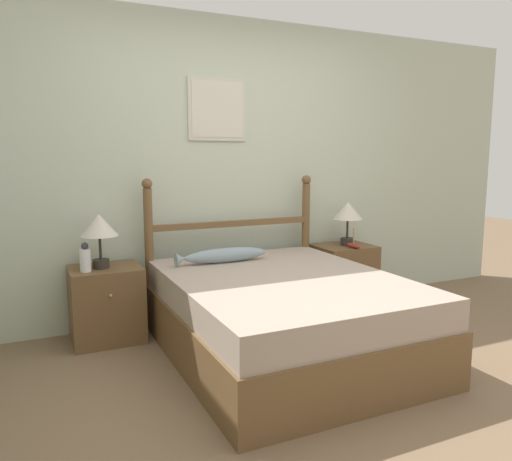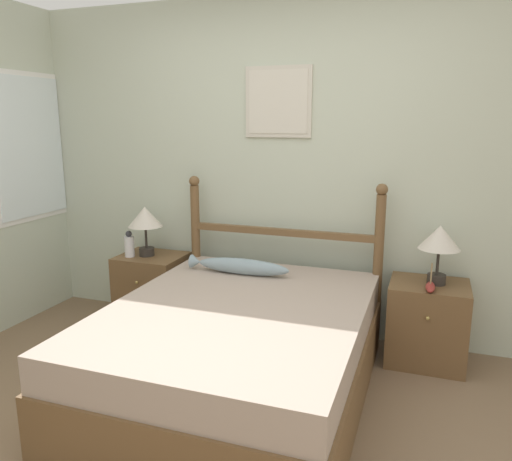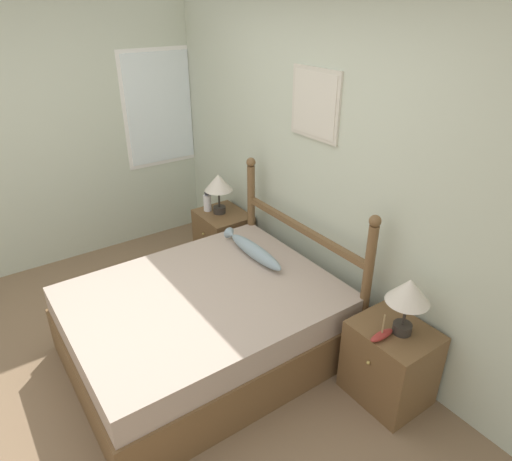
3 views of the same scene
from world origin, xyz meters
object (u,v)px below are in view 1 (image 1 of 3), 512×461
at_px(table_lamp_left, 99,228).
at_px(table_lamp_right, 348,213).
at_px(nightstand_left, 107,304).
at_px(bed, 283,317).
at_px(bottle, 85,259).
at_px(model_boat, 353,245).
at_px(nightstand_right, 343,275).
at_px(fish_pillow, 223,255).

height_order(table_lamp_left, table_lamp_right, same).
bearing_deg(nightstand_left, table_lamp_left, -149.70).
xyz_separation_m(bed, table_lamp_left, (-1.11, 0.81, 0.59)).
bearing_deg(table_lamp_left, table_lamp_right, 0.67).
relative_size(bed, table_lamp_right, 4.74).
bearing_deg(bottle, nightstand_left, 30.52).
bearing_deg(table_lamp_right, model_boat, -103.87).
bearing_deg(table_lamp_right, nightstand_right, -166.81).
xyz_separation_m(table_lamp_right, bottle, (-2.34, -0.09, -0.21)).
bearing_deg(nightstand_left, model_boat, -3.70).
relative_size(bed, fish_pillow, 2.56).
relative_size(table_lamp_left, model_boat, 2.09).
bearing_deg(bed, model_boat, 32.43).
bearing_deg(bed, fish_pillow, 109.97).
height_order(table_lamp_left, model_boat, table_lamp_left).
bearing_deg(nightstand_right, bottle, -177.87).
bearing_deg(model_boat, bed, -147.57).
height_order(table_lamp_left, bottle, table_lamp_left).
bearing_deg(table_lamp_left, bed, -36.13).
bearing_deg(nightstand_left, fish_pillow, -14.73).
bearing_deg(bed, table_lamp_left, 143.87).
relative_size(bottle, model_boat, 1.10).
distance_m(nightstand_left, fish_pillow, 0.95).
distance_m(bottle, fish_pillow, 1.02).
bearing_deg(table_lamp_left, nightstand_left, 30.30).
distance_m(nightstand_left, table_lamp_left, 0.59).
bearing_deg(nightstand_left, table_lamp_right, 0.23).
distance_m(nightstand_right, table_lamp_right, 0.59).
xyz_separation_m(model_boat, fish_pillow, (-1.30, -0.09, 0.03)).
distance_m(bed, nightstand_right, 1.36).
height_order(nightstand_left, fish_pillow, fish_pillow).
bearing_deg(table_lamp_right, table_lamp_left, -179.33).
bearing_deg(bottle, fish_pillow, -7.96).
relative_size(model_boat, fish_pillow, 0.26).
relative_size(table_lamp_right, model_boat, 2.09).
height_order(nightstand_right, table_lamp_right, table_lamp_right).
distance_m(nightstand_left, nightstand_right, 2.16).
bearing_deg(fish_pillow, bottle, 172.04).
bearing_deg(model_boat, nightstand_right, 90.60).
bearing_deg(bottle, model_boat, -1.34).
distance_m(nightstand_left, model_boat, 2.18).
height_order(bottle, fish_pillow, bottle).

